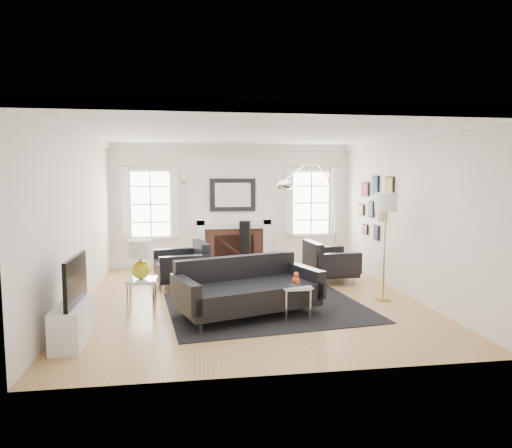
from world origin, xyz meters
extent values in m
plane|color=olive|center=(0.00, 0.00, 0.00)|extent=(6.00, 6.00, 0.00)
cube|color=silver|center=(0.00, 3.00, 1.40)|extent=(5.50, 0.04, 2.80)
cube|color=silver|center=(0.00, -3.00, 1.40)|extent=(5.50, 0.04, 2.80)
cube|color=silver|center=(-2.75, 0.00, 1.40)|extent=(0.04, 6.00, 2.80)
cube|color=silver|center=(2.75, 0.00, 1.40)|extent=(0.04, 6.00, 2.80)
cube|color=white|center=(0.00, 0.00, 2.80)|extent=(5.50, 6.00, 0.02)
cube|color=white|center=(0.00, 0.00, 2.74)|extent=(5.50, 6.00, 0.12)
cube|color=white|center=(-0.75, 2.80, 0.55)|extent=(0.18, 0.38, 1.10)
cube|color=white|center=(0.75, 2.80, 0.55)|extent=(0.18, 0.38, 1.10)
cube|color=white|center=(0.00, 2.80, 1.05)|extent=(1.70, 0.38, 0.12)
cube|color=white|center=(0.00, 2.80, 0.95)|extent=(1.50, 0.34, 0.10)
cube|color=brown|center=(0.00, 2.82, 0.45)|extent=(1.30, 0.30, 0.90)
cube|color=black|center=(0.00, 2.72, 0.38)|extent=(0.90, 0.10, 0.76)
cube|color=brown|center=(0.00, 2.55, 0.02)|extent=(1.70, 0.50, 0.04)
cube|color=black|center=(0.00, 2.96, 1.65)|extent=(1.05, 0.06, 0.75)
cube|color=white|center=(0.00, 2.92, 1.65)|extent=(0.82, 0.02, 0.55)
cube|color=white|center=(-1.85, 2.97, 1.45)|extent=(1.00, 0.05, 1.60)
cube|color=white|center=(-1.85, 2.94, 1.45)|extent=(0.84, 0.02, 1.44)
cube|color=white|center=(-2.40, 2.87, 1.50)|extent=(0.14, 0.05, 1.55)
cube|color=white|center=(-1.30, 2.87, 1.50)|extent=(0.14, 0.05, 1.55)
cube|color=white|center=(1.85, 2.97, 1.45)|extent=(1.00, 0.05, 1.60)
cube|color=white|center=(1.85, 2.94, 1.45)|extent=(0.84, 0.02, 1.44)
cube|color=white|center=(1.30, 2.87, 1.50)|extent=(0.14, 0.05, 1.55)
cube|color=white|center=(2.40, 2.87, 1.50)|extent=(0.14, 0.05, 1.55)
cube|color=black|center=(2.72, 0.60, 1.85)|extent=(0.03, 0.34, 0.44)
cube|color=gold|center=(2.70, 0.60, 1.85)|extent=(0.01, 0.29, 0.39)
cube|color=black|center=(2.72, 1.25, 1.90)|extent=(0.03, 0.28, 0.38)
cube|color=#2D4C7D|center=(2.70, 1.25, 1.90)|extent=(0.01, 0.23, 0.33)
cube|color=black|center=(2.72, 1.80, 1.80)|extent=(0.03, 0.40, 0.30)
cube|color=#B2364C|center=(2.70, 1.80, 1.80)|extent=(0.01, 0.35, 0.25)
cube|color=black|center=(2.72, 0.90, 1.35)|extent=(0.03, 0.30, 0.30)
cube|color=brown|center=(2.70, 0.90, 1.35)|extent=(0.01, 0.25, 0.25)
cube|color=black|center=(2.72, 1.45, 1.40)|extent=(0.03, 0.26, 0.34)
cube|color=#426F5B|center=(2.70, 1.45, 1.40)|extent=(0.01, 0.21, 0.29)
cube|color=black|center=(2.72, 2.00, 1.35)|extent=(0.03, 0.32, 0.24)
cube|color=tan|center=(2.70, 2.00, 1.35)|extent=(0.01, 0.27, 0.19)
cube|color=black|center=(2.72, 1.15, 0.95)|extent=(0.03, 0.24, 0.30)
cube|color=navy|center=(2.70, 1.15, 0.95)|extent=(0.01, 0.19, 0.25)
cube|color=black|center=(2.72, 1.75, 0.95)|extent=(0.03, 0.28, 0.22)
cube|color=#AB6485|center=(2.70, 1.75, 0.95)|extent=(0.01, 0.23, 0.17)
cube|color=white|center=(-2.45, -1.70, 0.25)|extent=(0.35, 1.00, 0.50)
cube|color=black|center=(-2.40, -1.70, 0.80)|extent=(0.05, 1.00, 0.58)
cube|color=black|center=(0.20, -0.54, 0.01)|extent=(3.33, 2.89, 0.01)
cube|color=black|center=(-0.14, -0.93, 0.31)|extent=(2.20, 1.54, 0.33)
cube|color=black|center=(-0.28, -0.52, 0.56)|extent=(1.95, 0.79, 0.56)
cube|color=black|center=(-1.07, -1.24, 0.45)|extent=(0.45, 0.95, 0.42)
cube|color=black|center=(0.79, -0.61, 0.45)|extent=(0.45, 0.95, 0.42)
cube|color=black|center=(-1.18, 1.10, 0.31)|extent=(1.04, 1.04, 0.33)
cube|color=black|center=(-0.78, 1.18, 0.55)|extent=(0.32, 0.90, 0.55)
cube|color=black|center=(-1.26, 1.54, 0.44)|extent=(0.90, 0.29, 0.42)
cube|color=black|center=(-1.10, 0.67, 0.44)|extent=(0.90, 0.29, 0.42)
cube|color=black|center=(1.77, 1.08, 0.30)|extent=(0.91, 0.91, 0.32)
cube|color=black|center=(1.38, 1.05, 0.53)|extent=(0.21, 0.86, 0.53)
cube|color=black|center=(1.80, 0.65, 0.43)|extent=(0.86, 0.19, 0.41)
cube|color=black|center=(1.73, 1.50, 0.43)|extent=(0.86, 0.19, 0.41)
cube|color=silver|center=(-0.49, 0.09, 0.40)|extent=(0.92, 0.92, 0.02)
cylinder|color=silver|center=(-0.91, -0.33, 0.21)|extent=(0.04, 0.04, 0.41)
cylinder|color=silver|center=(-0.07, -0.33, 0.21)|extent=(0.04, 0.04, 0.41)
cylinder|color=silver|center=(-0.91, 0.51, 0.21)|extent=(0.04, 0.04, 0.41)
cylinder|color=silver|center=(-0.07, 0.51, 0.21)|extent=(0.04, 0.04, 0.41)
cube|color=silver|center=(-1.74, -0.47, 0.50)|extent=(0.46, 0.46, 0.02)
cylinder|color=silver|center=(-1.93, -0.67, 0.25)|extent=(0.04, 0.04, 0.51)
cylinder|color=silver|center=(-1.55, -0.67, 0.25)|extent=(0.04, 0.04, 0.51)
cylinder|color=silver|center=(-1.93, -0.28, 0.25)|extent=(0.04, 0.04, 0.51)
cylinder|color=silver|center=(-1.55, -0.28, 0.25)|extent=(0.04, 0.04, 0.51)
cube|color=silver|center=(0.53, -1.11, 0.47)|extent=(0.43, 0.37, 0.02)
cylinder|color=silver|center=(0.35, -1.26, 0.24)|extent=(0.04, 0.04, 0.48)
cylinder|color=silver|center=(0.71, -1.26, 0.24)|extent=(0.04, 0.04, 0.48)
cylinder|color=silver|center=(0.35, -0.97, 0.24)|extent=(0.04, 0.04, 0.48)
cylinder|color=silver|center=(0.71, -0.97, 0.24)|extent=(0.04, 0.04, 0.48)
sphere|color=gold|center=(-1.74, -0.47, 0.65)|extent=(0.28, 0.28, 0.28)
cylinder|color=gold|center=(-1.74, -0.47, 0.79)|extent=(0.04, 0.04, 0.11)
cylinder|color=white|center=(-1.74, -0.47, 0.98)|extent=(0.38, 0.38, 0.26)
sphere|color=#BC3B18|center=(0.53, -1.11, 0.56)|extent=(0.12, 0.12, 0.12)
sphere|color=#BC3B18|center=(0.53, -1.11, 0.64)|extent=(0.08, 0.08, 0.08)
cube|color=white|center=(2.20, 2.15, 0.10)|extent=(0.25, 0.40, 0.20)
ellipsoid|color=silver|center=(0.79, 0.94, 1.92)|extent=(0.34, 0.34, 0.21)
cylinder|color=#B3973E|center=(2.20, -0.41, 0.02)|extent=(0.23, 0.23, 0.03)
cylinder|color=#B3973E|center=(2.20, -0.41, 0.80)|extent=(0.03, 0.03, 1.59)
cylinder|color=white|center=(2.20, -0.41, 1.65)|extent=(0.36, 0.36, 0.30)
cube|color=black|center=(0.21, 2.34, 0.55)|extent=(0.27, 0.27, 1.10)
camera|label=1|loc=(-1.00, -7.49, 2.06)|focal=32.00mm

